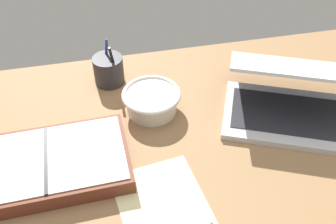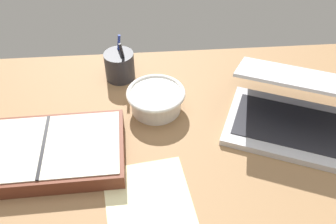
% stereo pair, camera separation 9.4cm
% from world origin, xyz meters
% --- Properties ---
extents(desk_top, '(1.40, 1.00, 0.02)m').
position_xyz_m(desk_top, '(0.00, 0.00, 0.01)').
color(desk_top, '#936D47').
rests_on(desk_top, ground).
extents(laptop, '(0.43, 0.40, 0.17)m').
position_xyz_m(laptop, '(0.32, 0.12, 0.07)').
color(laptop, silver).
rests_on(laptop, desk_top).
extents(bowl, '(0.16, 0.16, 0.06)m').
position_xyz_m(bowl, '(-0.05, 0.22, 0.06)').
color(bowl, silver).
rests_on(bowl, desk_top).
extents(pen_cup, '(0.09, 0.09, 0.14)m').
position_xyz_m(pen_cup, '(-0.15, 0.37, 0.06)').
color(pen_cup, '#28282D').
rests_on(pen_cup, desk_top).
extents(planner, '(0.39, 0.23, 0.05)m').
position_xyz_m(planner, '(-0.32, 0.05, 0.04)').
color(planner, brown).
rests_on(planner, desk_top).
extents(paper_sheet_front, '(0.22, 0.30, 0.00)m').
position_xyz_m(paper_sheet_front, '(-0.08, -0.12, 0.02)').
color(paper_sheet_front, '#F4EFB2').
rests_on(paper_sheet_front, desk_top).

